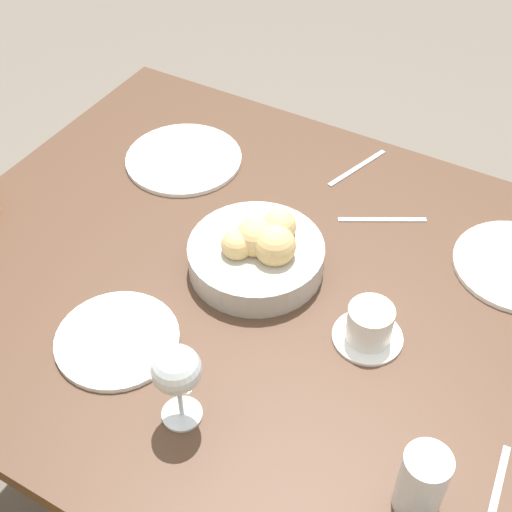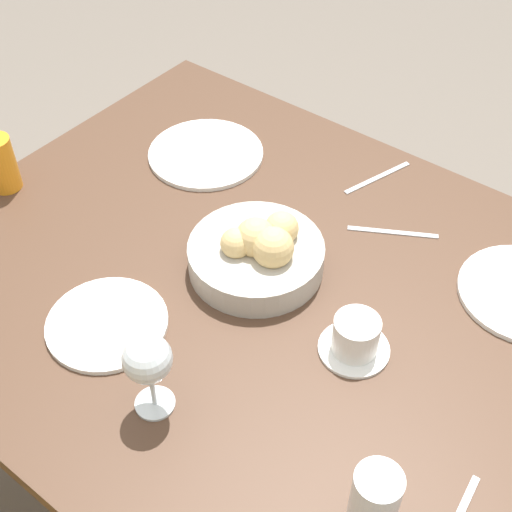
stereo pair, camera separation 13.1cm
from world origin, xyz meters
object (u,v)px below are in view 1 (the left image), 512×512
coffee_cup (369,326)px  spoon_coffee (498,484)px  water_tumbler (422,482)px  plate_near_right (184,159)px  knife_silver (382,220)px  bread_basket (258,252)px  fork_silver (357,168)px  plate_far_center (117,339)px  wine_glass (177,372)px

coffee_cup → spoon_coffee: 0.31m
coffee_cup → water_tumbler: bearing=126.4°
plate_near_right → knife_silver: plate_near_right is taller
bread_basket → fork_silver: size_ratio=1.46×
knife_silver → coffee_cup: bearing=107.8°
plate_far_center → bread_basket: bearing=-114.2°
fork_silver → water_tumbler: bearing=120.0°
bread_basket → wine_glass: (-0.05, 0.34, 0.07)m
bread_basket → plate_far_center: 0.30m
plate_far_center → knife_silver: plate_far_center is taller
wine_glass → coffee_cup: bearing=-123.9°
wine_glass → bread_basket: bearing=-80.7°
water_tumbler → fork_silver: (0.38, -0.66, -0.06)m
plate_near_right → fork_silver: size_ratio=1.48×
fork_silver → spoon_coffee: 0.75m
coffee_cup → bread_basket: bearing=-12.3°
bread_basket → knife_silver: bread_basket is taller
fork_silver → knife_silver: (-0.11, 0.13, 0.00)m
wine_glass → fork_silver: wine_glass is taller
plate_near_right → plate_far_center: same height
fork_silver → knife_silver: 0.17m
wine_glass → knife_silver: wine_glass is taller
wine_glass → knife_silver: 0.59m
coffee_cup → spoon_coffee: (-0.27, 0.15, -0.03)m
plate_near_right → knife_silver: size_ratio=1.59×
plate_near_right → knife_silver: (-0.45, -0.03, -0.00)m
coffee_cup → knife_silver: (0.09, -0.29, -0.03)m
bread_basket → spoon_coffee: bearing=158.1°
wine_glass → knife_silver: bearing=-99.5°
wine_glass → spoon_coffee: (-0.46, -0.13, -0.11)m
bread_basket → water_tumbler: water_tumbler is taller
plate_far_center → knife_silver: size_ratio=1.33×
water_tumbler → knife_silver: water_tumbler is taller
plate_near_right → fork_silver: 0.38m
plate_far_center → plate_near_right: bearing=-69.0°
plate_far_center → knife_silver: bearing=-118.1°
plate_near_right → plate_far_center: bearing=111.0°
plate_near_right → knife_silver: 0.45m
plate_near_right → wine_glass: size_ratio=1.63×
knife_silver → wine_glass: bearing=80.5°
bread_basket → water_tumbler: size_ratio=2.11×
bread_basket → plate_far_center: (0.12, 0.27, -0.04)m
water_tumbler → plate_far_center: bearing=-2.4°
water_tumbler → coffee_cup: 0.30m
water_tumbler → knife_silver: bearing=-63.1°
water_tumbler → wine_glass: (0.37, 0.04, 0.05)m
bread_basket → spoon_coffee: (-0.51, 0.21, -0.04)m
plate_near_right → plate_far_center: (-0.18, 0.47, 0.00)m
wine_glass → spoon_coffee: 0.49m
fork_silver → plate_near_right: bearing=25.6°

